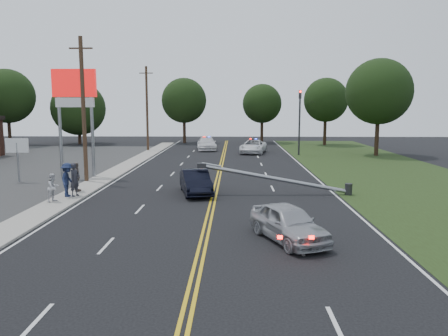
{
  "coord_description": "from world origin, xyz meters",
  "views": [
    {
      "loc": [
        1.21,
        -18.03,
        5.29
      ],
      "look_at": [
        0.6,
        7.44,
        1.7
      ],
      "focal_mm": 35.0,
      "sensor_mm": 36.0,
      "label": 1
    }
  ],
  "objects_px": {
    "bystander_d": "(77,177)",
    "crashed_sedan": "(196,182)",
    "emergency_b": "(207,144)",
    "bystander_a": "(75,180)",
    "fallen_streetlight": "(284,180)",
    "bystander_c": "(67,180)",
    "utility_pole_mid": "(83,110)",
    "emergency_a": "(253,147)",
    "waiting_sedan": "(288,223)",
    "small_sign": "(17,149)",
    "pylon_sign": "(75,97)",
    "traffic_signal": "(300,117)",
    "utility_pole_far": "(147,108)",
    "bystander_b": "(53,187)"
  },
  "relations": [
    {
      "from": "waiting_sedan",
      "to": "emergency_b",
      "type": "distance_m",
      "value": 36.99
    },
    {
      "from": "traffic_signal",
      "to": "utility_pole_mid",
      "type": "height_order",
      "value": "utility_pole_mid"
    },
    {
      "from": "waiting_sedan",
      "to": "bystander_d",
      "type": "bearing_deg",
      "value": 118.99
    },
    {
      "from": "utility_pole_mid",
      "to": "bystander_c",
      "type": "bearing_deg",
      "value": -82.06
    },
    {
      "from": "crashed_sedan",
      "to": "emergency_a",
      "type": "xyz_separation_m",
      "value": [
        4.51,
        23.69,
        0.02
      ]
    },
    {
      "from": "bystander_d",
      "to": "crashed_sedan",
      "type": "bearing_deg",
      "value": -92.64
    },
    {
      "from": "utility_pole_mid",
      "to": "pylon_sign",
      "type": "bearing_deg",
      "value": 123.02
    },
    {
      "from": "utility_pole_far",
      "to": "bystander_b",
      "type": "distance_m",
      "value": 29.09
    },
    {
      "from": "fallen_streetlight",
      "to": "bystander_c",
      "type": "height_order",
      "value": "bystander_c"
    },
    {
      "from": "utility_pole_far",
      "to": "crashed_sedan",
      "type": "height_order",
      "value": "utility_pole_far"
    },
    {
      "from": "utility_pole_far",
      "to": "bystander_a",
      "type": "height_order",
      "value": "utility_pole_far"
    },
    {
      "from": "pylon_sign",
      "to": "crashed_sedan",
      "type": "relative_size",
      "value": 1.79
    },
    {
      "from": "utility_pole_mid",
      "to": "bystander_d",
      "type": "bearing_deg",
      "value": -79.36
    },
    {
      "from": "utility_pole_mid",
      "to": "bystander_b",
      "type": "height_order",
      "value": "utility_pole_mid"
    },
    {
      "from": "traffic_signal",
      "to": "pylon_sign",
      "type": "bearing_deg",
      "value": -139.61
    },
    {
      "from": "fallen_streetlight",
      "to": "emergency_b",
      "type": "height_order",
      "value": "fallen_streetlight"
    },
    {
      "from": "crashed_sedan",
      "to": "waiting_sedan",
      "type": "height_order",
      "value": "crashed_sedan"
    },
    {
      "from": "crashed_sedan",
      "to": "emergency_b",
      "type": "xyz_separation_m",
      "value": [
        -1.06,
        27.24,
        0.06
      ]
    },
    {
      "from": "utility_pole_mid",
      "to": "emergency_a",
      "type": "distance_m",
      "value": 23.87
    },
    {
      "from": "bystander_c",
      "to": "emergency_a",
      "type": "bearing_deg",
      "value": -26.92
    },
    {
      "from": "emergency_a",
      "to": "emergency_b",
      "type": "distance_m",
      "value": 6.6
    },
    {
      "from": "utility_pole_mid",
      "to": "bystander_b",
      "type": "bearing_deg",
      "value": -85.84
    },
    {
      "from": "crashed_sedan",
      "to": "bystander_a",
      "type": "distance_m",
      "value": 7.06
    },
    {
      "from": "crashed_sedan",
      "to": "bystander_a",
      "type": "relative_size",
      "value": 2.29
    },
    {
      "from": "pylon_sign",
      "to": "bystander_c",
      "type": "xyz_separation_m",
      "value": [
        2.05,
        -7.39,
        -4.89
      ]
    },
    {
      "from": "utility_pole_mid",
      "to": "bystander_a",
      "type": "relative_size",
      "value": 5.14
    },
    {
      "from": "fallen_streetlight",
      "to": "emergency_b",
      "type": "distance_m",
      "value": 28.12
    },
    {
      "from": "traffic_signal",
      "to": "bystander_c",
      "type": "xyz_separation_m",
      "value": [
        -16.75,
        -23.38,
        -3.1
      ]
    },
    {
      "from": "pylon_sign",
      "to": "small_sign",
      "type": "xyz_separation_m",
      "value": [
        -3.5,
        -2.0,
        -3.66
      ]
    },
    {
      "from": "small_sign",
      "to": "traffic_signal",
      "type": "relative_size",
      "value": 0.44
    },
    {
      "from": "pylon_sign",
      "to": "bystander_d",
      "type": "relative_size",
      "value": 4.48
    },
    {
      "from": "small_sign",
      "to": "fallen_streetlight",
      "type": "xyz_separation_m",
      "value": [
        18.19,
        -4.0,
        -1.41
      ]
    },
    {
      "from": "utility_pole_mid",
      "to": "utility_pole_far",
      "type": "bearing_deg",
      "value": 90.0
    },
    {
      "from": "small_sign",
      "to": "emergency_a",
      "type": "height_order",
      "value": "small_sign"
    },
    {
      "from": "bystander_a",
      "to": "utility_pole_mid",
      "type": "bearing_deg",
      "value": 30.68
    },
    {
      "from": "small_sign",
      "to": "fallen_streetlight",
      "type": "distance_m",
      "value": 18.68
    },
    {
      "from": "waiting_sedan",
      "to": "bystander_a",
      "type": "xyz_separation_m",
      "value": [
        -11.42,
        7.91,
        0.36
      ]
    },
    {
      "from": "utility_pole_mid",
      "to": "bystander_c",
      "type": "height_order",
      "value": "utility_pole_mid"
    },
    {
      "from": "emergency_a",
      "to": "crashed_sedan",
      "type": "bearing_deg",
      "value": -89.46
    },
    {
      "from": "small_sign",
      "to": "bystander_d",
      "type": "bearing_deg",
      "value": -35.07
    },
    {
      "from": "bystander_a",
      "to": "bystander_b",
      "type": "distance_m",
      "value": 1.65
    },
    {
      "from": "crashed_sedan",
      "to": "emergency_b",
      "type": "distance_m",
      "value": 27.26
    },
    {
      "from": "fallen_streetlight",
      "to": "bystander_d",
      "type": "relative_size",
      "value": 5.25
    },
    {
      "from": "small_sign",
      "to": "utility_pole_mid",
      "type": "distance_m",
      "value": 5.53
    },
    {
      "from": "crashed_sedan",
      "to": "waiting_sedan",
      "type": "xyz_separation_m",
      "value": [
        4.51,
        -9.33,
        -0.01
      ]
    },
    {
      "from": "small_sign",
      "to": "bystander_a",
      "type": "xyz_separation_m",
      "value": [
        5.94,
        -5.28,
        -1.24
      ]
    },
    {
      "from": "pylon_sign",
      "to": "traffic_signal",
      "type": "bearing_deg",
      "value": 40.39
    },
    {
      "from": "bystander_c",
      "to": "bystander_d",
      "type": "height_order",
      "value": "bystander_c"
    },
    {
      "from": "emergency_b",
      "to": "bystander_a",
      "type": "height_order",
      "value": "bystander_a"
    },
    {
      "from": "fallen_streetlight",
      "to": "waiting_sedan",
      "type": "height_order",
      "value": "fallen_streetlight"
    }
  ]
}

